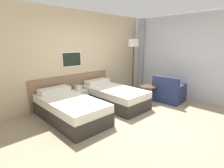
{
  "coord_description": "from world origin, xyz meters",
  "views": [
    {
      "loc": [
        -3.11,
        -2.34,
        1.79
      ],
      "look_at": [
        0.17,
        1.08,
        0.66
      ],
      "focal_mm": 28.0,
      "sensor_mm": 36.0,
      "label": 1
    }
  ],
  "objects_px": {
    "nightstand": "(79,97)",
    "floor_lamp": "(133,48)",
    "bed_near_door": "(70,109)",
    "bed_near_window": "(113,96)",
    "side_table": "(148,91)",
    "armchair": "(169,93)"
  },
  "relations": [
    {
      "from": "nightstand",
      "to": "floor_lamp",
      "type": "xyz_separation_m",
      "value": [
        2.1,
        -0.29,
        1.38
      ]
    },
    {
      "from": "bed_near_window",
      "to": "side_table",
      "type": "distance_m",
      "value": 1.1
    },
    {
      "from": "bed_near_window",
      "to": "side_table",
      "type": "xyz_separation_m",
      "value": [
        0.96,
        -0.54,
        0.09
      ]
    },
    {
      "from": "bed_near_door",
      "to": "bed_near_window",
      "type": "xyz_separation_m",
      "value": [
        1.44,
        0.0,
        0.0
      ]
    },
    {
      "from": "armchair",
      "to": "bed_near_door",
      "type": "bearing_deg",
      "value": 68.0
    },
    {
      "from": "bed_near_window",
      "to": "bed_near_door",
      "type": "bearing_deg",
      "value": 180.0
    },
    {
      "from": "bed_near_window",
      "to": "floor_lamp",
      "type": "distance_m",
      "value": 1.97
    },
    {
      "from": "nightstand",
      "to": "armchair",
      "type": "xyz_separation_m",
      "value": [
        2.17,
        -1.69,
        0.03
      ]
    },
    {
      "from": "side_table",
      "to": "armchair",
      "type": "height_order",
      "value": "armchair"
    },
    {
      "from": "floor_lamp",
      "to": "armchair",
      "type": "xyz_separation_m",
      "value": [
        0.07,
        -1.39,
        -1.34
      ]
    },
    {
      "from": "nightstand",
      "to": "side_table",
      "type": "bearing_deg",
      "value": -36.8
    },
    {
      "from": "bed_near_door",
      "to": "armchair",
      "type": "xyz_separation_m",
      "value": [
        2.88,
        -0.97,
        -0.0
      ]
    },
    {
      "from": "floor_lamp",
      "to": "bed_near_window",
      "type": "bearing_deg",
      "value": -163.01
    },
    {
      "from": "armchair",
      "to": "nightstand",
      "type": "bearing_deg",
      "value": 48.7
    },
    {
      "from": "nightstand",
      "to": "floor_lamp",
      "type": "height_order",
      "value": "floor_lamp"
    },
    {
      "from": "floor_lamp",
      "to": "bed_near_door",
      "type": "bearing_deg",
      "value": -171.47
    },
    {
      "from": "bed_near_door",
      "to": "nightstand",
      "type": "relative_size",
      "value": 3.43
    },
    {
      "from": "bed_near_window",
      "to": "armchair",
      "type": "relative_size",
      "value": 2.3
    },
    {
      "from": "bed_near_door",
      "to": "armchair",
      "type": "distance_m",
      "value": 3.04
    },
    {
      "from": "bed_near_window",
      "to": "nightstand",
      "type": "relative_size",
      "value": 3.43
    },
    {
      "from": "nightstand",
      "to": "armchair",
      "type": "relative_size",
      "value": 0.67
    },
    {
      "from": "bed_near_window",
      "to": "nightstand",
      "type": "bearing_deg",
      "value": 135.05
    }
  ]
}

